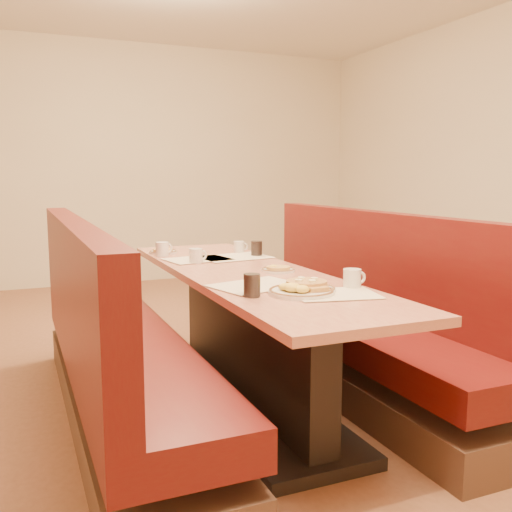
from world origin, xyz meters
name	(u,v)px	position (x,y,z in m)	size (l,w,h in m)	color
ground	(247,402)	(0.00, 0.00, 0.00)	(8.00, 8.00, 0.00)	#9E6647
room_envelope	(246,46)	(0.00, 0.00, 1.93)	(6.04, 8.04, 2.82)	beige
diner_table	(247,338)	(0.00, 0.00, 0.37)	(0.70, 2.50, 0.75)	black
booth_left	(113,356)	(-0.73, 0.00, 0.36)	(0.55, 2.50, 1.05)	#4C3326
booth_right	(359,327)	(0.73, 0.00, 0.36)	(0.55, 2.50, 1.05)	#4C3326
placemat_near_left	(256,285)	(-0.12, -0.41, 0.75)	(0.40, 0.30, 0.00)	beige
placemat_near_right	(335,294)	(0.12, -0.73, 0.75)	(0.36, 0.27, 0.00)	beige
placemat_far_left	(198,259)	(-0.12, 0.51, 0.75)	(0.38, 0.28, 0.00)	beige
placemat_far_right	(234,257)	(0.12, 0.51, 0.75)	(0.43, 0.32, 0.00)	beige
pancake_plate	(307,287)	(0.04, -0.62, 0.77)	(0.26, 0.26, 0.06)	silver
eggs_plate	(301,291)	(-0.02, -0.67, 0.77)	(0.29, 0.29, 0.06)	silver
extra_plate_mid	(278,269)	(0.15, -0.08, 0.76)	(0.18, 0.18, 0.04)	silver
extra_plate_far	(163,251)	(-0.24, 0.90, 0.76)	(0.19, 0.19, 0.04)	silver
coffee_mug_a	(353,278)	(0.28, -0.62, 0.80)	(0.12, 0.08, 0.09)	silver
coffee_mug_b	(196,255)	(-0.16, 0.40, 0.79)	(0.11, 0.08, 0.09)	silver
coffee_mug_c	(239,247)	(0.24, 0.73, 0.79)	(0.10, 0.07, 0.08)	silver
coffee_mug_d	(163,249)	(-0.28, 0.77, 0.80)	(0.12, 0.08, 0.09)	silver
soda_tumbler_near	(252,285)	(-0.23, -0.63, 0.80)	(0.07, 0.07, 0.10)	black
soda_tumbler_mid	(257,249)	(0.28, 0.52, 0.80)	(0.07, 0.07, 0.10)	black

